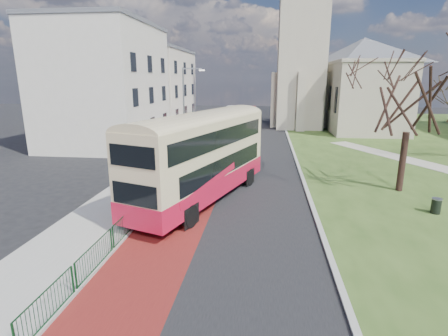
# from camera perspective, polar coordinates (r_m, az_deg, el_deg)

# --- Properties ---
(ground) EXTENTS (160.00, 160.00, 0.00)m
(ground) POSITION_cam_1_polar(r_m,az_deg,el_deg) (16.87, -5.29, -10.71)
(ground) COLOR black
(ground) RESTS_ON ground
(road_carriageway) EXTENTS (9.00, 120.00, 0.01)m
(road_carriageway) POSITION_cam_1_polar(r_m,az_deg,el_deg) (35.68, 3.81, 2.85)
(road_carriageway) COLOR black
(road_carriageway) RESTS_ON ground
(bus_lane) EXTENTS (3.40, 120.00, 0.01)m
(bus_lane) POSITION_cam_1_polar(r_m,az_deg,el_deg) (35.92, -0.50, 2.96)
(bus_lane) COLOR #591414
(bus_lane) RESTS_ON ground
(pavement_west) EXTENTS (4.00, 120.00, 0.12)m
(pavement_west) POSITION_cam_1_polar(r_m,az_deg,el_deg) (36.59, -6.42, 3.17)
(pavement_west) COLOR gray
(pavement_west) RESTS_ON ground
(kerb_west) EXTENTS (0.25, 120.00, 0.13)m
(kerb_west) POSITION_cam_1_polar(r_m,az_deg,el_deg) (36.18, -3.33, 3.12)
(kerb_west) COLOR #999993
(kerb_west) RESTS_ON ground
(kerb_east) EXTENTS (0.25, 80.00, 0.13)m
(kerb_east) POSITION_cam_1_polar(r_m,az_deg,el_deg) (37.68, 11.00, 3.33)
(kerb_east) COLOR #999993
(kerb_east) RESTS_ON ground
(pedestrian_railing) EXTENTS (0.07, 24.00, 1.12)m
(pedestrian_railing) POSITION_cam_1_polar(r_m,az_deg,el_deg) (20.99, -10.94, -4.15)
(pedestrian_railing) COLOR #0D3C19
(pedestrian_railing) RESTS_ON ground
(gothic_church) EXTENTS (16.38, 18.00, 40.00)m
(gothic_church) POSITION_cam_1_polar(r_m,az_deg,el_deg) (54.04, 17.81, 20.14)
(gothic_church) COLOR gray
(gothic_church) RESTS_ON ground
(street_block_near) EXTENTS (10.30, 14.30, 13.00)m
(street_block_near) POSITION_cam_1_polar(r_m,az_deg,el_deg) (40.79, -18.74, 12.80)
(street_block_near) COLOR beige
(street_block_near) RESTS_ON ground
(street_block_far) EXTENTS (10.30, 16.30, 11.50)m
(street_block_far) POSITION_cam_1_polar(r_m,az_deg,el_deg) (55.70, -11.52, 12.72)
(street_block_far) COLOR beige
(street_block_far) RESTS_ON ground
(streetlamp) EXTENTS (2.13, 0.18, 8.00)m
(streetlamp) POSITION_cam_1_polar(r_m,az_deg,el_deg) (33.89, -6.32, 10.02)
(streetlamp) COLOR gray
(streetlamp) RESTS_ON pavement_west
(bus) EXTENTS (6.61, 12.43, 5.09)m
(bus) POSITION_cam_1_polar(r_m,az_deg,el_deg) (20.38, -3.53, 2.38)
(bus) COLOR #AF102D
(bus) RESTS_ON ground
(winter_tree_near) EXTENTS (8.00, 8.00, 9.88)m
(winter_tree_near) POSITION_cam_1_polar(r_m,az_deg,el_deg) (24.59, 28.45, 12.14)
(winter_tree_near) COLOR black
(winter_tree_near) RESTS_ON grass_green
(litter_bin) EXTENTS (0.56, 0.56, 0.85)m
(litter_bin) POSITION_cam_1_polar(r_m,az_deg,el_deg) (22.16, 31.33, -5.30)
(litter_bin) COLOR black
(litter_bin) RESTS_ON grass_green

